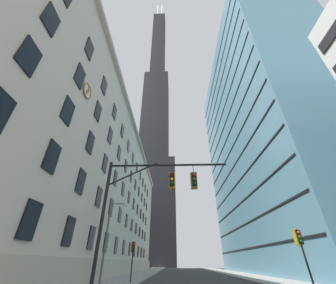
# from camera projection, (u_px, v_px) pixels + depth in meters

# --- Properties ---
(station_building) EXTENTS (15.41, 71.24, 27.94)m
(station_building) POSITION_uv_depth(u_px,v_px,m) (95.00, 192.00, 39.74)
(station_building) COLOR beige
(station_building) RESTS_ON ground
(dark_skyscraper) EXTENTS (23.56, 23.56, 230.26)m
(dark_skyscraper) POSITION_uv_depth(u_px,v_px,m) (155.00, 136.00, 119.93)
(dark_skyscraper) COLOR black
(dark_skyscraper) RESTS_ON ground
(glass_office_midrise) EXTENTS (14.99, 44.99, 57.17)m
(glass_office_midrise) POSITION_uv_depth(u_px,v_px,m) (257.00, 136.00, 48.73)
(glass_office_midrise) COLOR teal
(glass_office_midrise) RESTS_ON ground
(traffic_signal_mast) EXTENTS (7.93, 0.63, 7.53)m
(traffic_signal_mast) POSITION_uv_depth(u_px,v_px,m) (154.00, 194.00, 12.29)
(traffic_signal_mast) COLOR black
(traffic_signal_mast) RESTS_ON sidewalk_left
(traffic_light_near_right) EXTENTS (0.40, 0.63, 3.76)m
(traffic_light_near_right) POSITION_uv_depth(u_px,v_px,m) (299.00, 241.00, 13.98)
(traffic_light_near_right) COLOR black
(traffic_light_near_right) RESTS_ON sidewalk_right
(traffic_light_far_left) EXTENTS (0.40, 0.63, 3.61)m
(traffic_light_far_left) POSITION_uv_depth(u_px,v_px,m) (133.00, 249.00, 20.86)
(traffic_light_far_left) COLOR black
(traffic_light_far_left) RESTS_ON sidewalk_left
(street_lamppost) EXTENTS (2.02, 0.32, 7.10)m
(street_lamppost) POSITION_uv_depth(u_px,v_px,m) (110.00, 232.00, 19.30)
(street_lamppost) COLOR #47474C
(street_lamppost) RESTS_ON sidewalk_left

